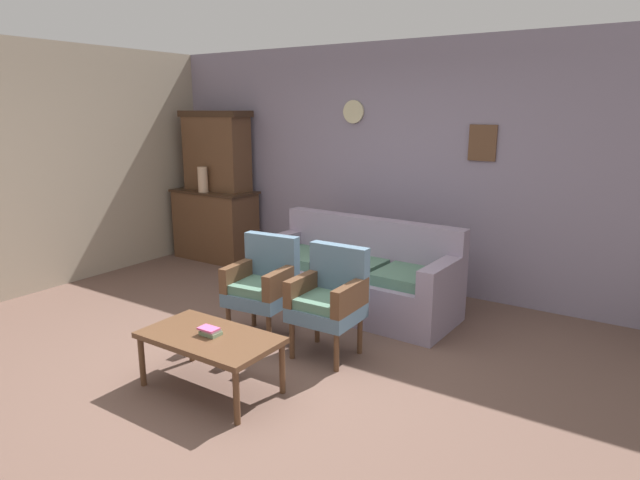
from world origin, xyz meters
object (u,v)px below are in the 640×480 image
(armchair_row_middle, at_px, (263,282))
(coffee_table, at_px, (210,341))
(vase_on_cabinet, at_px, (203,179))
(armchair_near_cabinet, at_px, (330,297))
(book_stack_on_table, at_px, (210,331))
(floral_couch, at_px, (357,278))
(side_cabinet, at_px, (216,225))

(armchair_row_middle, distance_m, coffee_table, 1.01)
(vase_on_cabinet, distance_m, armchair_row_middle, 2.73)
(vase_on_cabinet, distance_m, coffee_table, 3.57)
(armchair_near_cabinet, xyz_separation_m, book_stack_on_table, (-0.39, -0.96, -0.05))
(vase_on_cabinet, height_order, floral_couch, vase_on_cabinet)
(floral_couch, xyz_separation_m, book_stack_on_table, (-0.06, -1.99, 0.12))
(floral_couch, bearing_deg, armchair_near_cabinet, -72.20)
(coffee_table, height_order, book_stack_on_table, book_stack_on_table)
(side_cabinet, xyz_separation_m, book_stack_on_table, (2.49, -2.62, -0.02))
(vase_on_cabinet, relative_size, armchair_row_middle, 0.36)
(floral_couch, xyz_separation_m, armchair_row_middle, (-0.36, -1.04, 0.17))
(vase_on_cabinet, relative_size, floral_couch, 0.16)
(coffee_table, bearing_deg, side_cabinet, 133.47)
(armchair_near_cabinet, bearing_deg, vase_on_cabinet, 152.95)
(side_cabinet, height_order, armchair_near_cabinet, side_cabinet)
(armchair_near_cabinet, bearing_deg, side_cabinet, 150.11)
(floral_couch, bearing_deg, side_cabinet, 166.16)
(armchair_near_cabinet, distance_m, book_stack_on_table, 1.04)
(book_stack_on_table, bearing_deg, armchair_row_middle, 107.44)
(armchair_near_cabinet, relative_size, book_stack_on_table, 6.10)
(side_cabinet, relative_size, armchair_near_cabinet, 1.28)
(armchair_near_cabinet, distance_m, coffee_table, 1.05)
(coffee_table, relative_size, book_stack_on_table, 6.78)
(armchair_row_middle, xyz_separation_m, book_stack_on_table, (0.30, -0.95, -0.05))
(side_cabinet, bearing_deg, vase_on_cabinet, -95.77)
(vase_on_cabinet, xyz_separation_m, floral_couch, (2.57, -0.45, -0.77))
(armchair_row_middle, bearing_deg, vase_on_cabinet, 146.01)
(armchair_row_middle, distance_m, book_stack_on_table, 1.00)
(side_cabinet, xyz_separation_m, vase_on_cabinet, (-0.02, -0.18, 0.63))
(armchair_row_middle, bearing_deg, coffee_table, -72.93)
(floral_couch, height_order, armchair_near_cabinet, same)
(side_cabinet, xyz_separation_m, armchair_row_middle, (2.19, -1.66, 0.03))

